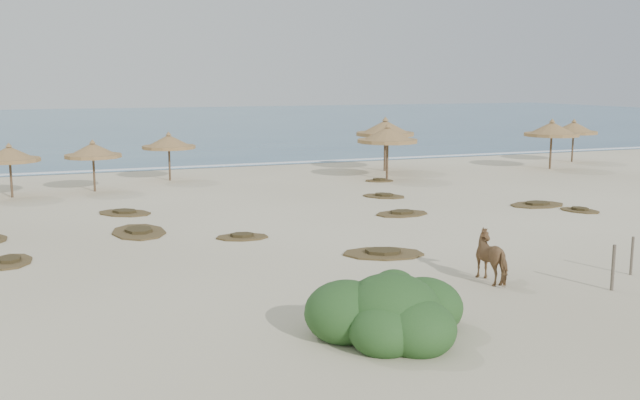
{
  "coord_description": "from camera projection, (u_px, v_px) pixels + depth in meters",
  "views": [
    {
      "loc": [
        -9.79,
        -18.14,
        5.36
      ],
      "look_at": [
        -0.93,
        5.0,
        1.18
      ],
      "focal_mm": 40.0,
      "sensor_mm": 36.0,
      "label": 1
    }
  ],
  "objects": [
    {
      "name": "scrub_0",
      "position": [
        10.0,
        261.0,
        21.14
      ],
      "size": [
        1.4,
        2.03,
        0.16
      ],
      "rotation": [
        0.0,
        0.0,
        1.5
      ],
      "color": "brown",
      "rests_on": "ground"
    },
    {
      "name": "palapa_5",
      "position": [
        388.0,
        136.0,
        38.58
      ],
      "size": [
        4.19,
        4.19,
        3.07
      ],
      "rotation": [
        0.0,
        0.0,
        0.35
      ],
      "color": "brown",
      "rests_on": "ground"
    },
    {
      "name": "palapa_7",
      "position": [
        574.0,
        128.0,
        46.91
      ],
      "size": [
        3.59,
        3.59,
        2.85
      ],
      "rotation": [
        0.0,
        0.0,
        -0.2
      ],
      "color": "brown",
      "rests_on": "ground"
    },
    {
      "name": "ground",
      "position": [
        410.0,
        264.0,
        21.05
      ],
      "size": [
        160.0,
        160.0,
        0.0
      ],
      "primitive_type": "plane",
      "color": "beige",
      "rests_on": "ground"
    },
    {
      "name": "fence_post_far",
      "position": [
        632.0,
        256.0,
        19.75
      ],
      "size": [
        0.09,
        0.09,
        1.08
      ],
      "primitive_type": "cylinder",
      "rotation": [
        0.0,
        0.0,
        0.14
      ],
      "color": "brown",
      "rests_on": "ground"
    },
    {
      "name": "scrub_9",
      "position": [
        383.0,
        253.0,
        22.12
      ],
      "size": [
        2.98,
        2.43,
        0.16
      ],
      "rotation": [
        0.0,
        0.0,
        2.8
      ],
      "color": "brown",
      "rests_on": "ground"
    },
    {
      "name": "scrub_2",
      "position": [
        242.0,
        237.0,
        24.45
      ],
      "size": [
        2.02,
        1.54,
        0.16
      ],
      "rotation": [
        0.0,
        0.0,
        2.93
      ],
      "color": "brown",
      "rests_on": "ground"
    },
    {
      "name": "palapa_4",
      "position": [
        385.0,
        129.0,
        42.16
      ],
      "size": [
        3.76,
        3.76,
        3.22
      ],
      "rotation": [
        0.0,
        0.0,
        -0.1
      ],
      "color": "brown",
      "rests_on": "ground"
    },
    {
      "name": "fence_post_near",
      "position": [
        613.0,
        268.0,
        18.27
      ],
      "size": [
        0.11,
        0.11,
        1.2
      ],
      "primitive_type": "cylinder",
      "rotation": [
        0.0,
        0.0,
        -0.24
      ],
      "color": "brown",
      "rests_on": "ground"
    },
    {
      "name": "scrub_6",
      "position": [
        125.0,
        213.0,
        28.88
      ],
      "size": [
        2.73,
        2.65,
        0.16
      ],
      "rotation": [
        0.0,
        0.0,
        2.42
      ],
      "color": "brown",
      "rests_on": "ground"
    },
    {
      "name": "horse",
      "position": [
        494.0,
        257.0,
        19.09
      ],
      "size": [
        0.75,
        1.6,
        1.35
      ],
      "primitive_type": "imported",
      "rotation": [
        0.0,
        0.0,
        3.16
      ],
      "color": "olive",
      "rests_on": "ground"
    },
    {
      "name": "scrub_1",
      "position": [
        139.0,
        231.0,
        25.27
      ],
      "size": [
        1.97,
        2.93,
        0.16
      ],
      "rotation": [
        0.0,
        0.0,
        1.61
      ],
      "color": "brown",
      "rests_on": "ground"
    },
    {
      "name": "bush",
      "position": [
        391.0,
        313.0,
        14.95
      ],
      "size": [
        3.54,
        3.12,
        1.59
      ],
      "rotation": [
        0.0,
        0.0,
        -0.16
      ],
      "color": "#2D5022",
      "rests_on": "ground"
    },
    {
      "name": "scrub_7",
      "position": [
        384.0,
        196.0,
        33.05
      ],
      "size": [
        2.37,
        2.33,
        0.16
      ],
      "rotation": [
        0.0,
        0.0,
        2.4
      ],
      "color": "brown",
      "rests_on": "ground"
    },
    {
      "name": "scrub_3",
      "position": [
        402.0,
        213.0,
        28.72
      ],
      "size": [
        2.28,
        1.51,
        0.16
      ],
      "rotation": [
        0.0,
        0.0,
        0.03
      ],
      "color": "brown",
      "rests_on": "ground"
    },
    {
      "name": "scrub_5",
      "position": [
        537.0,
        204.0,
        30.79
      ],
      "size": [
        2.53,
        1.66,
        0.16
      ],
      "rotation": [
        0.0,
        0.0,
        3.13
      ],
      "color": "brown",
      "rests_on": "ground"
    },
    {
      "name": "ocean",
      "position": [
        129.0,
        123.0,
        90.12
      ],
      "size": [
        200.0,
        100.0,
        0.01
      ],
      "primitive_type": "cube",
      "color": "#285578",
      "rests_on": "ground"
    },
    {
      "name": "foam_line",
      "position": [
        215.0,
        166.0,
        44.99
      ],
      "size": [
        70.0,
        0.6,
        0.01
      ],
      "primitive_type": "cube",
      "color": "silver",
      "rests_on": "ground"
    },
    {
      "name": "scrub_10",
      "position": [
        379.0,
        180.0,
        38.13
      ],
      "size": [
        1.76,
        1.43,
        0.16
      ],
      "rotation": [
        0.0,
        0.0,
        2.81
      ],
      "color": "brown",
      "rests_on": "ground"
    },
    {
      "name": "palapa_3",
      "position": [
        169.0,
        143.0,
        38.12
      ],
      "size": [
        3.68,
        3.68,
        2.65
      ],
      "rotation": [
        0.0,
        0.0,
        -0.39
      ],
      "color": "brown",
      "rests_on": "ground"
    },
    {
      "name": "palapa_1",
      "position": [
        9.0,
        155.0,
        32.59
      ],
      "size": [
        3.49,
        3.49,
        2.54
      ],
      "rotation": [
        0.0,
        0.0,
        -0.36
      ],
      "color": "brown",
      "rests_on": "ground"
    },
    {
      "name": "palapa_6",
      "position": [
        552.0,
        130.0,
        43.09
      ],
      "size": [
        3.73,
        3.73,
        3.07
      ],
      "rotation": [
        0.0,
        0.0,
        0.15
      ],
      "color": "brown",
      "rests_on": "ground"
    },
    {
      "name": "scrub_11",
      "position": [
        345.0,
        297.0,
        17.66
      ],
      "size": [
        2.04,
        1.83,
        0.16
      ],
      "rotation": [
        0.0,
        0.0,
        0.54
      ],
      "color": "brown",
      "rests_on": "ground"
    },
    {
      "name": "scrub_4",
      "position": [
        580.0,
        210.0,
        29.44
      ],
      "size": [
        1.64,
        1.96,
        0.16
      ],
      "rotation": [
        0.0,
        0.0,
        1.97
      ],
      "color": "brown",
      "rests_on": "ground"
    },
    {
      "name": "palapa_2",
      "position": [
        93.0,
        151.0,
        34.38
      ],
      "size": [
        2.76,
        2.76,
        2.54
      ],
      "rotation": [
        0.0,
        0.0,
        -0.02
      ],
      "color": "brown",
      "rests_on": "ground"
    }
  ]
}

